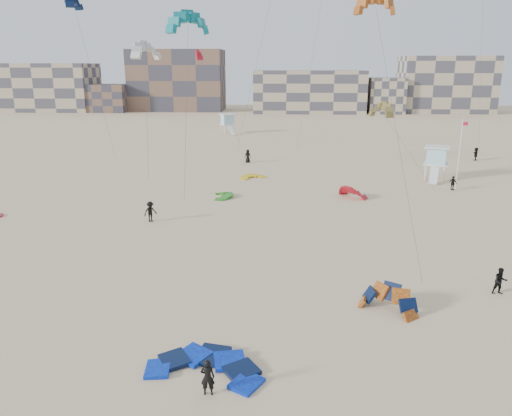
# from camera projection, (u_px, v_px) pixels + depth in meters

# --- Properties ---
(ground) EXTENTS (320.00, 320.00, 0.00)m
(ground) POSITION_uv_depth(u_px,v_px,m) (211.00, 344.00, 24.61)
(ground) COLOR beige
(ground) RESTS_ON ground
(kite_ground_blue) EXTENTS (5.71, 5.90, 0.93)m
(kite_ground_blue) POSITION_uv_depth(u_px,v_px,m) (205.00, 371.00, 22.40)
(kite_ground_blue) COLOR #003ED5
(kite_ground_blue) RESTS_ON ground
(kite_ground_orange) EXTENTS (4.60, 4.57, 3.26)m
(kite_ground_orange) POSITION_uv_depth(u_px,v_px,m) (387.00, 311.00, 27.94)
(kite_ground_orange) COLOR orange
(kite_ground_orange) RESTS_ON ground
(kite_ground_green) EXTENTS (3.64, 3.46, 1.23)m
(kite_ground_green) POSITION_uv_depth(u_px,v_px,m) (222.00, 197.00, 52.23)
(kite_ground_green) COLOR #268515
(kite_ground_green) RESTS_ON ground
(kite_ground_red_far) EXTENTS (4.75, 4.75, 3.42)m
(kite_ground_red_far) POSITION_uv_depth(u_px,v_px,m) (353.00, 197.00, 52.15)
(kite_ground_red_far) COLOR red
(kite_ground_red_far) RESTS_ON ground
(kite_ground_yellow) EXTENTS (4.23, 4.30, 1.04)m
(kite_ground_yellow) POSITION_uv_depth(u_px,v_px,m) (253.00, 178.00, 61.09)
(kite_ground_yellow) COLOR yellow
(kite_ground_yellow) RESTS_ON ground
(kitesurfer_main) EXTENTS (0.62, 0.43, 1.63)m
(kitesurfer_main) POSITION_uv_depth(u_px,v_px,m) (208.00, 377.00, 20.59)
(kitesurfer_main) COLOR black
(kitesurfer_main) RESTS_ON ground
(kitesurfer_b) EXTENTS (0.81, 0.63, 1.66)m
(kitesurfer_b) POSITION_uv_depth(u_px,v_px,m) (500.00, 281.00, 29.74)
(kitesurfer_b) COLOR black
(kitesurfer_b) RESTS_ON ground
(kitesurfer_c) EXTENTS (1.35, 1.26, 1.83)m
(kitesurfer_c) POSITION_uv_depth(u_px,v_px,m) (150.00, 212.00, 43.68)
(kitesurfer_c) COLOR black
(kitesurfer_c) RESTS_ON ground
(kitesurfer_d) EXTENTS (0.87, 0.97, 1.58)m
(kitesurfer_d) POSITION_uv_depth(u_px,v_px,m) (453.00, 183.00, 54.86)
(kitesurfer_d) COLOR black
(kitesurfer_d) RESTS_ON ground
(kitesurfer_e) EXTENTS (0.97, 0.70, 1.86)m
(kitesurfer_e) POSITION_uv_depth(u_px,v_px,m) (248.00, 156.00, 70.59)
(kitesurfer_e) COLOR black
(kitesurfer_e) RESTS_ON ground
(kitesurfer_f) EXTENTS (0.96, 1.82, 1.88)m
(kitesurfer_f) POSITION_uv_depth(u_px,v_px,m) (476.00, 154.00, 72.24)
(kitesurfer_f) COLOR black
(kitesurfer_f) RESTS_ON ground
(kite_fly_teal_a) EXTENTS (4.96, 4.97, 16.93)m
(kite_fly_teal_a) POSITION_uv_depth(u_px,v_px,m) (188.00, 25.00, 42.79)
(kite_fly_teal_a) COLOR teal
(kite_fly_teal_a) RESTS_ON ground
(kite_fly_orange) EXTENTS (3.79, 22.69, 18.58)m
(kite_fly_orange) POSITION_uv_depth(u_px,v_px,m) (376.00, 6.00, 44.39)
(kite_fly_orange) COLOR orange
(kite_fly_orange) RESTS_ON ground
(kite_fly_grey) EXTENTS (5.41, 9.21, 15.37)m
(kite_fly_grey) POSITION_uv_depth(u_px,v_px,m) (146.00, 52.00, 57.23)
(kite_fly_grey) COLOR silver
(kite_fly_grey) RESTS_ON ground
(kite_fly_olive) EXTENTS (6.70, 10.17, 8.67)m
(kite_fly_olive) POSITION_uv_depth(u_px,v_px,m) (382.00, 111.00, 56.04)
(kite_fly_olive) COLOR brown
(kite_fly_olive) RESTS_ON ground
(kite_fly_navy) EXTENTS (4.90, 4.27, 21.17)m
(kite_fly_navy) POSITION_uv_depth(u_px,v_px,m) (73.00, 3.00, 61.45)
(kite_fly_navy) COLOR #041138
(kite_fly_navy) RESTS_ON ground
(kite_fly_red) EXTENTS (8.37, 3.47, 14.90)m
(kite_fly_red) POSITION_uv_depth(u_px,v_px,m) (199.00, 56.00, 75.69)
(kite_fly_red) COLOR red
(kite_fly_red) RESTS_ON ground
(lifeguard_tower_near) EXTENTS (3.54, 5.81, 3.94)m
(lifeguard_tower_near) POSITION_uv_depth(u_px,v_px,m) (436.00, 163.00, 60.26)
(lifeguard_tower_near) COLOR white
(lifeguard_tower_near) RESTS_ON ground
(lifeguard_tower_far) EXTENTS (3.69, 5.83, 3.89)m
(lifeguard_tower_far) POSITION_uv_depth(u_px,v_px,m) (228.00, 124.00, 101.17)
(lifeguard_tower_far) COLOR white
(lifeguard_tower_far) RESTS_ON ground
(flagpole) EXTENTS (0.62, 0.10, 7.67)m
(flagpole) POSITION_uv_depth(u_px,v_px,m) (460.00, 153.00, 54.83)
(flagpole) COLOR white
(flagpole) RESTS_ON ground
(condo_west_a) EXTENTS (30.00, 15.00, 14.00)m
(condo_west_a) POSITION_uv_depth(u_px,v_px,m) (45.00, 87.00, 151.55)
(condo_west_a) COLOR tan
(condo_west_a) RESTS_ON ground
(condo_west_b) EXTENTS (28.00, 14.00, 18.00)m
(condo_west_b) POSITION_uv_depth(u_px,v_px,m) (177.00, 80.00, 152.52)
(condo_west_b) COLOR brown
(condo_west_b) RESTS_ON ground
(condo_mid) EXTENTS (32.00, 16.00, 12.00)m
(condo_mid) POSITION_uv_depth(u_px,v_px,m) (309.00, 91.00, 147.17)
(condo_mid) COLOR tan
(condo_mid) RESTS_ON ground
(condo_east) EXTENTS (26.00, 14.00, 16.00)m
(condo_east) POSITION_uv_depth(u_px,v_px,m) (446.00, 85.00, 146.22)
(condo_east) COLOR tan
(condo_east) RESTS_ON ground
(condo_fill_left) EXTENTS (12.00, 10.00, 8.00)m
(condo_fill_left) POSITION_uv_depth(u_px,v_px,m) (108.00, 98.00, 149.29)
(condo_fill_left) COLOR brown
(condo_fill_left) RESTS_ON ground
(condo_fill_right) EXTENTS (10.00, 10.00, 10.00)m
(condo_fill_right) POSITION_uv_depth(u_px,v_px,m) (385.00, 96.00, 144.25)
(condo_fill_right) COLOR tan
(condo_fill_right) RESTS_ON ground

